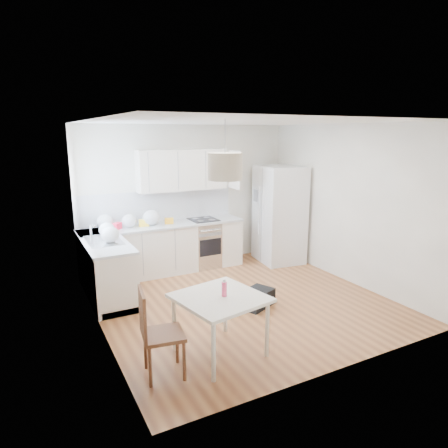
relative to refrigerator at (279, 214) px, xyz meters
name	(u,v)px	position (x,y,z in m)	size (l,w,h in m)	color
floor	(241,301)	(-1.71, -1.43, -0.96)	(4.20, 4.20, 0.00)	brown
ceiling	(243,122)	(-1.71, -1.43, 1.74)	(4.20, 4.20, 0.00)	white
wall_back	(187,196)	(-1.71, 0.67, 0.39)	(4.20, 4.20, 0.00)	beige
wall_left	(96,232)	(-3.81, -1.43, 0.39)	(4.20, 4.20, 0.00)	beige
wall_right	(348,204)	(0.39, -1.43, 0.39)	(4.20, 4.20, 0.00)	beige
window_glassblock	(80,188)	(-3.79, -0.28, 0.79)	(0.02, 1.00, 1.00)	#BFE0F9
cabinets_back	(165,249)	(-2.31, 0.37, -0.52)	(3.00, 0.60, 0.88)	white
cabinets_left	(105,269)	(-3.51, -0.23, -0.52)	(0.60, 1.80, 0.88)	white
counter_back	(164,225)	(-2.31, 0.37, -0.06)	(3.02, 0.64, 0.04)	#AFB2B4
counter_left	(103,241)	(-3.51, -0.23, -0.06)	(0.64, 1.82, 0.04)	#AFB2B4
backsplash_back	(158,206)	(-2.31, 0.66, 0.25)	(3.00, 0.01, 0.58)	white
backsplash_left	(82,224)	(-3.80, -0.23, 0.25)	(0.01, 1.80, 0.58)	white
upper_cabinets	(183,170)	(-1.86, 0.51, 0.92)	(1.70, 0.32, 0.75)	white
range_oven	(204,244)	(-1.51, 0.37, -0.52)	(0.50, 0.61, 0.88)	silver
sink	(104,241)	(-3.51, -0.28, -0.04)	(0.50, 0.80, 0.16)	silver
refrigerator	(279,214)	(0.00, 0.00, 0.00)	(0.91, 0.96, 1.92)	white
dining_table	(220,303)	(-2.69, -2.63, -0.31)	(1.07, 1.07, 0.72)	beige
dining_chair	(164,332)	(-3.41, -2.73, -0.47)	(0.42, 0.42, 0.99)	#4A2916
drink_bottle	(224,288)	(-2.64, -2.65, -0.13)	(0.06, 0.06, 0.21)	#DB3D64
gym_bag	(257,298)	(-1.60, -1.70, -0.84)	(0.53, 0.35, 0.24)	black
pendant_lamp	(225,166)	(-2.53, -2.45, 1.22)	(0.39, 0.39, 0.30)	beige
grocery_bag_a	(105,222)	(-3.33, 0.47, 0.09)	(0.28, 0.24, 0.26)	silver
grocery_bag_b	(129,221)	(-2.93, 0.40, 0.08)	(0.26, 0.22, 0.23)	silver
grocery_bag_c	(151,218)	(-2.53, 0.38, 0.10)	(0.31, 0.26, 0.28)	silver
grocery_bag_d	(107,229)	(-3.40, -0.04, 0.07)	(0.25, 0.21, 0.23)	silver
grocery_bag_e	(110,235)	(-3.44, -0.45, 0.08)	(0.27, 0.23, 0.25)	silver
snack_orange	(169,221)	(-2.21, 0.36, 0.01)	(0.16, 0.10, 0.11)	orange
snack_yellow	(144,223)	(-2.67, 0.38, 0.02)	(0.17, 0.11, 0.12)	yellow
snack_red	(117,226)	(-3.15, 0.38, 0.02)	(0.16, 0.10, 0.11)	red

